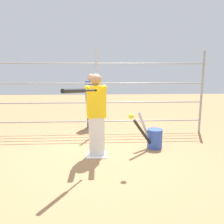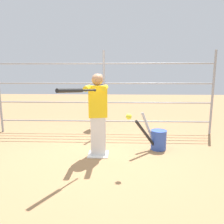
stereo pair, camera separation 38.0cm
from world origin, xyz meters
name	(u,v)px [view 1 (the left image)]	position (x,y,z in m)	size (l,w,h in m)	color
ground_plane	(97,155)	(0.00, 0.00, 0.00)	(24.00, 24.00, 0.00)	#9E754C
home_plate	(97,155)	(0.00, 0.00, 0.01)	(0.40, 0.40, 0.02)	white
fence_backstop	(97,93)	(0.00, -1.60, 1.10)	(5.74, 0.06, 2.20)	#939399
batter	(96,113)	(0.00, 0.02, 0.88)	(0.41, 0.59, 1.62)	silver
baseball_bat_swinging	(77,91)	(0.26, 0.91, 1.38)	(0.49, 0.82, 0.11)	black
softball_in_flight	(131,116)	(-0.58, 0.71, 0.94)	(0.10, 0.10, 0.10)	yellow
bat_bucket	(154,138)	(-1.24, -0.36, 0.24)	(0.72, 0.56, 0.81)	#3351B2
bystander_behind_fence	(91,100)	(0.18, -2.25, 0.83)	(0.33, 0.20, 1.60)	#3F3F47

